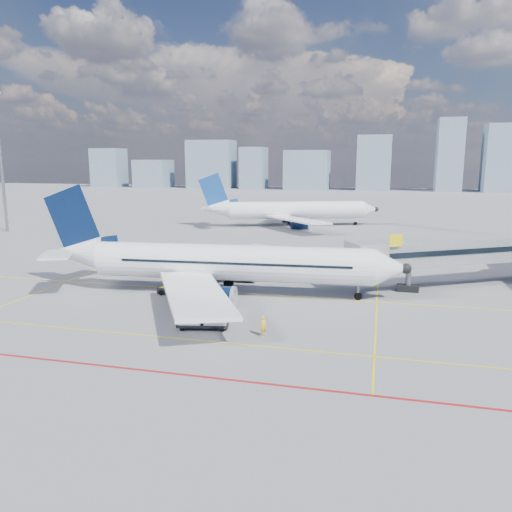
{
  "coord_description": "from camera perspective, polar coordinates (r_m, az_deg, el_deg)",
  "views": [
    {
      "loc": [
        14.01,
        -39.66,
        13.45
      ],
      "look_at": [
        2.05,
        7.68,
        4.0
      ],
      "focal_mm": 35.0,
      "sensor_mm": 36.0,
      "label": 1
    }
  ],
  "objects": [
    {
      "name": "floodlight_mast_nw",
      "position": [
        105.4,
        -27.16,
        9.85
      ],
      "size": [
        3.2,
        0.61,
        25.45
      ],
      "color": "slate",
      "rests_on": "ground"
    },
    {
      "name": "distant_skyline",
      "position": [
        229.9,
        11.8,
        10.26
      ],
      "size": [
        249.93,
        15.64,
        31.91
      ],
      "color": "slate",
      "rests_on": "ground"
    },
    {
      "name": "apron_markings",
      "position": [
        40.89,
        -7.66,
        -8.35
      ],
      "size": [
        90.0,
        35.12,
        0.01
      ],
      "color": "yellow",
      "rests_on": "ground"
    },
    {
      "name": "second_aircraft",
      "position": [
        102.62,
        3.78,
        5.21
      ],
      "size": [
        35.92,
        30.52,
        10.93
      ],
      "rotation": [
        0.0,
        0.0,
        0.35
      ],
      "color": "white",
      "rests_on": "ground"
    },
    {
      "name": "ground",
      "position": [
        44.16,
        -5.07,
        -6.82
      ],
      "size": [
        420.0,
        420.0,
        0.0
      ],
      "primitive_type": "plane",
      "color": "gray",
      "rests_on": "ground"
    },
    {
      "name": "baggage_tug",
      "position": [
        42.32,
        -4.58,
        -6.66
      ],
      "size": [
        2.14,
        1.45,
        1.4
      ],
      "rotation": [
        0.0,
        0.0,
        0.13
      ],
      "color": "white",
      "rests_on": "ground"
    },
    {
      "name": "belt_loader",
      "position": [
        51.07,
        -8.81,
        -3.76
      ],
      "size": [
        5.66,
        1.6,
        2.3
      ],
      "rotation": [
        0.0,
        0.0,
        -0.02
      ],
      "color": "black",
      "rests_on": "ground"
    },
    {
      "name": "ramp_worker",
      "position": [
        38.89,
        0.85,
        -8.02
      ],
      "size": [
        0.68,
        0.69,
        1.61
      ],
      "primitive_type": "imported",
      "rotation": [
        0.0,
        0.0,
        0.8
      ],
      "color": "yellow",
      "rests_on": "ground"
    },
    {
      "name": "cargo_dolly",
      "position": [
        40.79,
        -6.06,
        -6.52
      ],
      "size": [
        4.43,
        2.64,
        2.27
      ],
      "rotation": [
        0.0,
        0.0,
        0.2
      ],
      "color": "black",
      "rests_on": "ground"
    },
    {
      "name": "main_aircraft",
      "position": [
        50.45,
        -4.55,
        -0.78
      ],
      "size": [
        37.4,
        32.55,
        10.97
      ],
      "rotation": [
        0.0,
        0.0,
        0.08
      ],
      "color": "white",
      "rests_on": "ground"
    },
    {
      "name": "jet_bridge",
      "position": [
        58.18,
        23.35,
        0.44
      ],
      "size": [
        23.55,
        15.78,
        6.3
      ],
      "color": "gray",
      "rests_on": "ground"
    }
  ]
}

